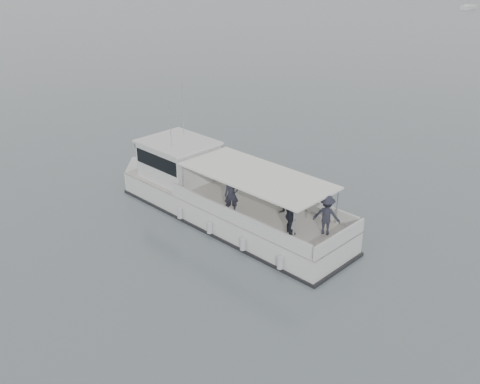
% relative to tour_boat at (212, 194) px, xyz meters
% --- Properties ---
extents(ground, '(1400.00, 1400.00, 0.00)m').
position_rel_tour_boat_xyz_m(ground, '(0.28, -2.01, -0.97)').
color(ground, '#556064').
rests_on(ground, ground).
extents(tour_boat, '(13.89, 7.43, 5.92)m').
position_rel_tour_boat_xyz_m(tour_boat, '(0.00, 0.00, 0.00)').
color(tour_boat, white).
rests_on(tour_boat, ground).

